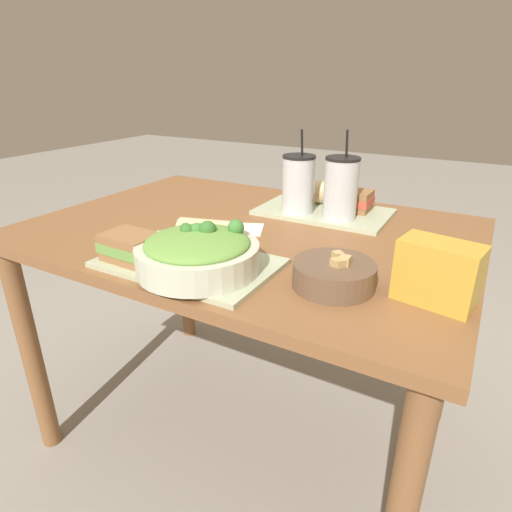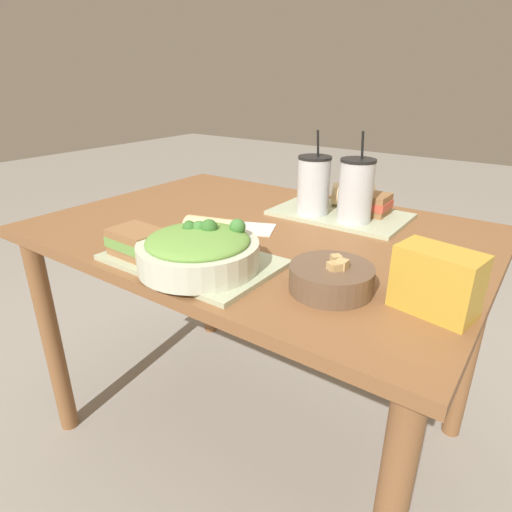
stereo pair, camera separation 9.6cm
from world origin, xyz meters
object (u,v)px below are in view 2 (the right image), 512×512
Objects in this scene: soup_bowl at (331,277)px; drink_cup_dark at (313,187)px; salad_bowl at (199,249)px; chip_bag at (437,282)px; sandwich_near at (137,242)px; napkin_folded at (247,228)px; baguette_far at (354,195)px; baguette_near at (214,233)px; sandwich_far at (367,203)px; drink_cup_red at (356,193)px.

soup_bowl is 0.51m from drink_cup_dark.
chip_bag reaches higher than salad_bowl.
drink_cup_dark is (-0.27, 0.42, 0.07)m from soup_bowl.
drink_cup_dark reaches higher than soup_bowl.
salad_bowl is at bearing 12.36° from sandwich_near.
baguette_far is at bearing 64.10° from napkin_folded.
drink_cup_dark is (0.06, 0.40, 0.05)m from baguette_near.
baguette_near is (-0.05, 0.11, -0.01)m from salad_bowl.
chip_bag is (0.20, 0.04, 0.03)m from soup_bowl.
salad_bowl is 2.03× the size of sandwich_far.
soup_bowl is 0.68× the size of drink_cup_dark.
soup_bowl is 0.60m from baguette_far.
sandwich_near is at bearing -116.33° from sandwich_far.
baguette_far is at bearing 82.53° from salad_bowl.
sandwich_near is at bearing -169.78° from salad_bowl.
drink_cup_dark is 0.14m from drink_cup_red.
chip_bag is at bearing -162.36° from baguette_far.
sandwich_far is 0.59m from chip_bag.
chip_bag is (0.33, -0.49, 0.02)m from sandwich_far.
sandwich_near is 0.73× the size of napkin_folded.
baguette_far is (-0.06, 0.04, 0.01)m from sandwich_far.
soup_bowl is 1.15× the size of baguette_far.
chip_bag is (0.65, 0.16, 0.02)m from sandwich_near.
baguette_far reaches higher than sandwich_near.
salad_bowl is at bearing -73.74° from napkin_folded.
chip_bag is 0.59m from napkin_folded.
napkin_folded is at bearing 150.88° from soup_bowl.
salad_bowl is 1.81× the size of baguette_far.
baguette_far reaches higher than napkin_folded.
baguette_near reaches higher than sandwich_near.
drink_cup_dark is 1.39× the size of napkin_folded.
salad_bowl is at bearing -162.11° from soup_bowl.
salad_bowl reaches higher than soup_bowl.
baguette_far reaches higher than sandwich_far.
sandwich_near is 0.19m from baguette_near.
baguette_near is 0.56m from baguette_far.
salad_bowl is 0.50m from chip_bag.
chip_bag is (0.47, -0.38, -0.03)m from drink_cup_dark.
soup_bowl is at bearing -75.26° from sandwich_far.
soup_bowl is at bearing -159.20° from chip_bag.
sandwich_far is 0.89× the size of baguette_far.
sandwich_far is at bearing 134.71° from chip_bag.
soup_bowl is 0.54m from sandwich_far.
chip_bag is (0.39, -0.53, 0.01)m from baguette_far.
sandwich_near is 0.72m from sandwich_far.
sandwich_near is 0.34m from napkin_folded.
drink_cup_red is (-0.00, -0.10, 0.05)m from sandwich_far.
soup_bowl is at bearing 17.19° from sandwich_near.
baguette_near is 0.19m from napkin_folded.
soup_bowl is (0.28, 0.09, -0.03)m from salad_bowl.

